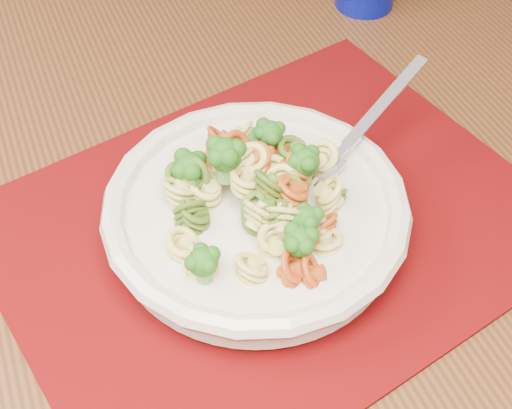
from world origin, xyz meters
TOP-DOWN VIEW (x-y plane):
  - dining_table at (0.47, 0.22)m, footprint 1.60×1.14m
  - placemat at (0.45, 0.12)m, footprint 0.49×0.40m
  - pasta_bowl at (0.43, 0.11)m, footprint 0.26×0.26m
  - pasta_broccoli_heap at (0.43, 0.11)m, footprint 0.22×0.22m
  - fork at (0.51, 0.12)m, footprint 0.18×0.08m

SIDE VIEW (x-z plane):
  - dining_table at x=0.47m, z-range 0.27..1.00m
  - placemat at x=0.45m, z-range 0.72..0.73m
  - pasta_bowl at x=0.43m, z-range 0.73..0.78m
  - fork at x=0.51m, z-range 0.73..0.81m
  - pasta_broccoli_heap at x=0.43m, z-range 0.74..0.80m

